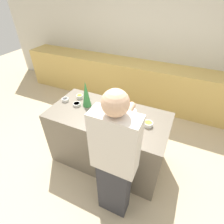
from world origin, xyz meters
TOP-DOWN VIEW (x-y plane):
  - ground_plane at (0.00, 0.00)m, footprint 12.00×12.00m
  - wall_back at (0.00, 2.19)m, footprint 8.00×0.05m
  - back_cabinet_block at (0.00, 1.87)m, footprint 6.00×0.60m
  - kitchen_island at (0.00, 0.00)m, footprint 1.64×0.82m
  - baking_tray at (0.13, -0.14)m, footprint 0.47×0.34m
  - gingerbread_house at (0.13, -0.14)m, footprint 0.18×0.18m
  - decorative_tree at (-0.36, 0.07)m, footprint 0.12×0.12m
  - candy_bowl_far_left at (-0.49, 0.01)m, footprint 0.11×0.11m
  - candy_bowl_far_right at (-0.04, 0.12)m, footprint 0.09×0.09m
  - candy_bowl_behind_tray at (0.55, -0.00)m, footprint 0.11×0.11m
  - candy_bowl_beside_tree at (0.28, 0.16)m, footprint 0.13×0.13m
  - candy_bowl_near_tray_right at (-0.57, 0.19)m, footprint 0.09×0.09m
  - candy_bowl_front_corner at (-0.72, 0.04)m, footprint 0.10×0.10m
  - candy_bowl_center_rear at (0.42, 0.09)m, footprint 0.11×0.11m
  - person at (0.39, -0.65)m, footprint 0.45×0.56m

SIDE VIEW (x-z plane):
  - ground_plane at x=0.00m, z-range 0.00..0.00m
  - kitchen_island at x=0.00m, z-range 0.00..0.90m
  - back_cabinet_block at x=0.00m, z-range 0.00..0.93m
  - person at x=0.39m, z-range 0.03..1.73m
  - baking_tray at x=0.13m, z-range 0.90..0.91m
  - candy_bowl_far_left at x=-0.49m, z-range 0.91..0.94m
  - candy_bowl_front_corner at x=-0.72m, z-range 0.91..0.95m
  - candy_bowl_far_right at x=-0.04m, z-range 0.91..0.95m
  - candy_bowl_beside_tree at x=0.28m, z-range 0.91..0.95m
  - candy_bowl_center_rear at x=0.42m, z-range 0.91..0.96m
  - candy_bowl_near_tray_right at x=-0.57m, z-range 0.91..0.96m
  - candy_bowl_behind_tray at x=0.55m, z-range 0.91..0.96m
  - gingerbread_house at x=0.13m, z-range 0.87..1.21m
  - decorative_tree at x=-0.36m, z-range 0.90..1.29m
  - wall_back at x=0.00m, z-range 0.00..2.60m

